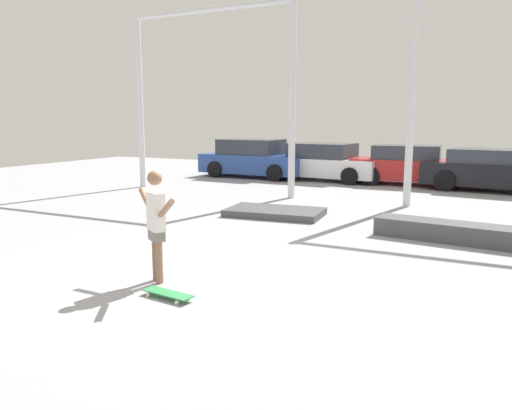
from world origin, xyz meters
TOP-DOWN VIEW (x-y plane):
  - ground_plane at (0.00, 0.00)m, footprint 36.00×36.00m
  - skateboarder at (-0.37, -1.03)m, footprint 1.15×0.79m
  - skateboard at (0.17, -1.52)m, footprint 0.76×0.32m
  - grind_box at (3.20, 3.45)m, footprint 3.00×0.98m
  - manual_pad at (-0.94, 4.31)m, footprint 2.41×1.55m
  - canopy_support_left at (-4.46, 7.09)m, footprint 5.77×0.20m
  - parked_car_blue at (-5.14, 11.49)m, footprint 4.46×2.11m
  - parked_car_white at (-2.22, 11.80)m, footprint 4.34×2.27m
  - parked_car_red at (0.92, 11.91)m, footprint 4.29×2.06m
  - parked_car_black at (3.68, 11.36)m, footprint 4.57×2.29m

SIDE VIEW (x-z plane):
  - ground_plane at x=0.00m, z-range 0.00..0.00m
  - skateboard at x=0.17m, z-range 0.02..0.10m
  - manual_pad at x=-0.94m, z-range 0.00..0.17m
  - grind_box at x=3.20m, z-range 0.00..0.36m
  - parked_car_black at x=3.68m, z-range -0.01..1.35m
  - parked_car_white at x=-2.22m, z-range -0.03..1.39m
  - parked_car_red at x=0.92m, z-range -0.02..1.39m
  - parked_car_blue at x=-5.14m, z-range -0.03..1.49m
  - skateboarder at x=-0.37m, z-range 0.11..1.71m
  - canopy_support_left at x=-4.46m, z-range 0.66..6.36m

